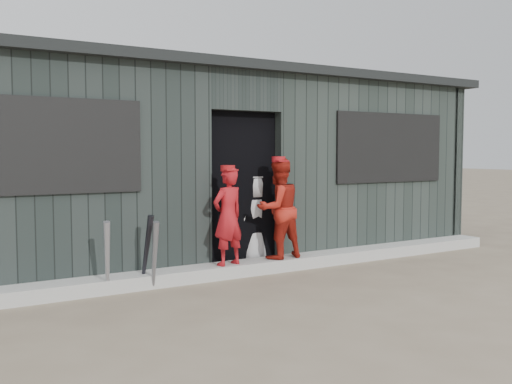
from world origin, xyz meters
TOP-DOWN VIEW (x-y plane):
  - ground at (0.00, 0.00)m, footprint 80.00×80.00m
  - curb at (0.00, 1.82)m, footprint 8.00×0.36m
  - bat_left at (-1.90, 1.60)m, footprint 0.14×0.29m
  - bat_mid at (-1.40, 1.57)m, footprint 0.10×0.26m
  - bat_right at (-1.43, 1.74)m, footprint 0.12×0.28m
  - player_red_left at (-0.41, 1.76)m, footprint 0.47×0.36m
  - player_red_right at (0.34, 1.82)m, footprint 0.64×0.51m
  - player_grey_back at (0.24, 2.27)m, footprint 0.69×0.58m
  - dugout at (-0.00, 3.50)m, footprint 8.30×3.30m

SIDE VIEW (x-z plane):
  - ground at x=0.00m, z-range 0.00..0.00m
  - curb at x=0.00m, z-range 0.00..0.15m
  - bat_mid at x=-1.40m, z-range 0.00..0.77m
  - bat_left at x=-1.90m, z-range 0.00..0.80m
  - bat_right at x=-1.43m, z-range 0.00..0.81m
  - player_grey_back at x=0.24m, z-range 0.00..1.19m
  - player_red_left at x=-0.41m, z-range 0.15..1.31m
  - player_red_right at x=0.34m, z-range 0.15..1.41m
  - dugout at x=0.00m, z-range -0.02..2.60m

